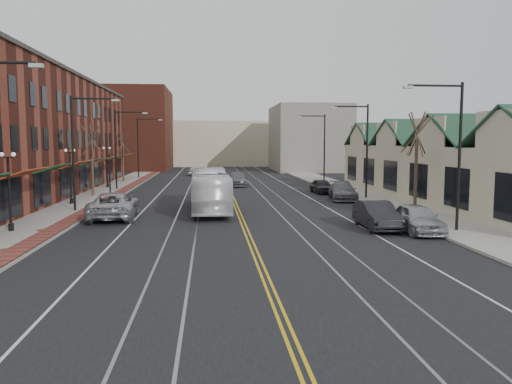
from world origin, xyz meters
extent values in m
plane|color=black|center=(0.00, 0.00, 0.00)|extent=(160.00, 160.00, 0.00)
cube|color=gray|center=(-12.00, 20.00, 0.07)|extent=(4.00, 120.00, 0.15)
cube|color=gray|center=(12.00, 20.00, 0.07)|extent=(4.00, 120.00, 0.15)
cube|color=maroon|center=(-19.00, 27.00, 5.50)|extent=(10.00, 50.00, 11.00)
cube|color=tan|center=(18.00, 20.00, 2.30)|extent=(8.00, 36.00, 4.60)
cube|color=maroon|center=(-16.00, 70.00, 7.00)|extent=(14.00, 18.00, 14.00)
cube|color=tan|center=(0.00, 85.00, 4.50)|extent=(22.00, 14.00, 9.00)
cube|color=slate|center=(15.00, 65.00, 5.50)|extent=(12.00, 16.00, 11.00)
cube|color=#999999|center=(-8.50, 0.00, 7.85)|extent=(0.50, 0.25, 0.15)
cylinder|color=black|center=(-11.50, 16.00, 4.15)|extent=(0.16, 0.16, 8.00)
cylinder|color=black|center=(-10.00, 16.00, 7.95)|extent=(3.00, 0.12, 0.12)
cube|color=#999999|center=(-8.50, 16.00, 7.85)|extent=(0.50, 0.25, 0.15)
cylinder|color=black|center=(-11.50, 32.00, 4.15)|extent=(0.16, 0.16, 8.00)
cylinder|color=black|center=(-10.00, 32.00, 7.95)|extent=(3.00, 0.12, 0.12)
cube|color=#999999|center=(-8.50, 32.00, 7.85)|extent=(0.50, 0.25, 0.15)
cylinder|color=black|center=(-11.50, 48.00, 4.15)|extent=(0.16, 0.16, 8.00)
cylinder|color=black|center=(-10.00, 48.00, 7.95)|extent=(3.00, 0.12, 0.12)
cube|color=#999999|center=(-8.50, 48.00, 7.85)|extent=(0.50, 0.25, 0.15)
cylinder|color=black|center=(11.50, 6.00, 4.15)|extent=(0.16, 0.16, 8.00)
cylinder|color=black|center=(10.00, 6.00, 7.95)|extent=(3.00, 0.12, 0.12)
cube|color=#999999|center=(8.50, 6.00, 7.85)|extent=(0.50, 0.25, 0.15)
cylinder|color=black|center=(11.50, 22.00, 4.15)|extent=(0.16, 0.16, 8.00)
cylinder|color=black|center=(10.00, 22.00, 7.95)|extent=(3.00, 0.12, 0.12)
cube|color=#999999|center=(8.50, 22.00, 7.85)|extent=(0.50, 0.25, 0.15)
cylinder|color=black|center=(11.50, 38.00, 4.15)|extent=(0.16, 0.16, 8.00)
cylinder|color=black|center=(10.00, 38.00, 7.95)|extent=(3.00, 0.12, 0.12)
cube|color=#999999|center=(8.50, 38.00, 7.85)|extent=(0.50, 0.25, 0.15)
cylinder|color=black|center=(-12.80, 8.00, 0.35)|extent=(0.28, 0.28, 0.40)
cylinder|color=black|center=(-12.80, 8.00, 2.15)|extent=(0.14, 0.14, 4.00)
cube|color=black|center=(-12.80, 8.00, 4.15)|extent=(0.60, 0.06, 0.06)
sphere|color=white|center=(-13.10, 8.00, 4.30)|extent=(0.24, 0.24, 0.24)
sphere|color=white|center=(-12.50, 8.00, 4.30)|extent=(0.24, 0.24, 0.24)
cylinder|color=black|center=(-12.80, 20.00, 0.35)|extent=(0.28, 0.28, 0.40)
cylinder|color=black|center=(-12.80, 20.00, 2.15)|extent=(0.14, 0.14, 4.00)
cube|color=black|center=(-12.80, 20.00, 4.15)|extent=(0.60, 0.06, 0.06)
sphere|color=white|center=(-13.10, 20.00, 4.30)|extent=(0.24, 0.24, 0.24)
sphere|color=white|center=(-12.50, 20.00, 4.30)|extent=(0.24, 0.24, 0.24)
cylinder|color=black|center=(-12.80, 34.00, 0.35)|extent=(0.28, 0.28, 0.40)
cylinder|color=black|center=(-12.80, 34.00, 2.15)|extent=(0.14, 0.14, 4.00)
cube|color=black|center=(-12.80, 34.00, 4.15)|extent=(0.60, 0.06, 0.06)
sphere|color=white|center=(-13.10, 34.00, 4.30)|extent=(0.24, 0.24, 0.24)
sphere|color=white|center=(-12.50, 34.00, 4.30)|extent=(0.24, 0.24, 0.24)
cylinder|color=#382B21|center=(-12.50, 26.00, 2.60)|extent=(0.24, 0.24, 4.90)
cylinder|color=#382B21|center=(-12.50, 26.00, 5.15)|extent=(0.58, 1.37, 2.90)
cylinder|color=#382B21|center=(-12.50, 26.00, 5.15)|extent=(1.60, 0.66, 2.78)
cylinder|color=#382B21|center=(-12.50, 26.00, 5.15)|extent=(0.53, 1.23, 2.96)
cylinder|color=#382B21|center=(-12.50, 26.00, 5.15)|extent=(1.69, 1.03, 2.64)
cylinder|color=#382B21|center=(-12.50, 26.00, 5.15)|extent=(1.78, 1.29, 2.48)
cylinder|color=#382B21|center=(-12.50, 42.00, 2.42)|extent=(0.24, 0.24, 4.55)
cylinder|color=#382B21|center=(-12.50, 42.00, 4.80)|extent=(0.55, 1.28, 2.69)
cylinder|color=#382B21|center=(-12.50, 42.00, 4.80)|extent=(1.49, 0.62, 2.58)
cylinder|color=#382B21|center=(-12.50, 42.00, 4.80)|extent=(0.50, 1.15, 2.75)
cylinder|color=#382B21|center=(-12.50, 42.00, 4.80)|extent=(1.57, 0.97, 2.45)
cylinder|color=#382B21|center=(-12.50, 42.00, 4.80)|extent=(1.66, 1.20, 2.30)
cylinder|color=#382B21|center=(12.50, 14.00, 2.78)|extent=(0.24, 0.24, 5.25)
cylinder|color=#382B21|center=(12.50, 14.00, 5.50)|extent=(0.61, 1.46, 3.10)
cylinder|color=#382B21|center=(12.50, 14.00, 5.50)|extent=(1.70, 0.70, 2.97)
cylinder|color=#382B21|center=(12.50, 14.00, 5.50)|extent=(0.56, 1.31, 3.17)
cylinder|color=#382B21|center=(12.50, 14.00, 5.50)|extent=(1.80, 1.10, 2.82)
cylinder|color=#382B21|center=(12.50, 14.00, 5.50)|extent=(1.90, 1.37, 2.65)
cylinder|color=#592D19|center=(-11.20, 3.00, 0.16)|extent=(0.60, 0.60, 0.02)
cylinder|color=#592D19|center=(-11.20, 8.00, 0.16)|extent=(0.60, 0.60, 0.02)
cylinder|color=black|center=(-10.60, 24.00, 1.75)|extent=(0.12, 0.12, 3.20)
imported|color=black|center=(-10.60, 24.00, 3.50)|extent=(0.18, 0.15, 0.90)
imported|color=white|center=(-2.00, 15.76, 1.52)|extent=(2.85, 10.98, 3.04)
imported|color=#A8ACAF|center=(-8.23, 12.84, 0.86)|extent=(3.27, 6.37, 1.72)
imported|color=#9C9FA3|center=(9.30, 6.18, 0.79)|extent=(1.95, 4.67, 1.58)
imported|color=black|center=(7.50, 7.52, 0.79)|extent=(1.79, 4.83, 1.58)
imported|color=#58575E|center=(9.30, 21.52, 0.75)|extent=(2.80, 5.44, 1.51)
imported|color=#212327|center=(8.77, 27.15, 0.69)|extent=(1.86, 4.16, 1.39)
imported|color=#222228|center=(-1.00, 41.84, 0.82)|extent=(1.75, 4.96, 1.63)
imported|color=slate|center=(1.15, 35.76, 0.75)|extent=(2.46, 5.32, 1.50)
imported|color=silver|center=(-4.09, 53.85, 0.69)|extent=(2.18, 4.25, 1.38)
camera|label=1|loc=(-2.00, -19.92, 5.00)|focal=35.00mm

